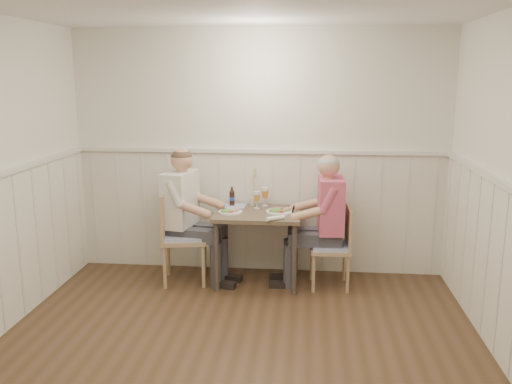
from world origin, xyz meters
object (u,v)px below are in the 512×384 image
(chair_left, at_px, (179,233))
(man_in_pink, at_px, (326,231))
(chair_right, at_px, (335,244))
(dining_table, at_px, (258,222))
(diner_cream, at_px, (185,225))
(beer_bottle, at_px, (232,197))
(grass_vase, at_px, (252,188))

(chair_left, relative_size, man_in_pink, 0.70)
(chair_right, height_order, chair_left, chair_left)
(chair_right, distance_m, chair_left, 1.60)
(dining_table, xyz_separation_m, chair_left, (-0.81, -0.07, -0.13))
(chair_left, distance_m, diner_cream, 0.11)
(dining_table, bearing_deg, diner_cream, -179.25)
(dining_table, distance_m, chair_left, 0.83)
(dining_table, height_order, man_in_pink, man_in_pink)
(chair_right, bearing_deg, chair_left, -179.43)
(dining_table, xyz_separation_m, beer_bottle, (-0.30, 0.24, 0.20))
(beer_bottle, bearing_deg, dining_table, -39.12)
(man_in_pink, distance_m, beer_bottle, 1.06)
(dining_table, height_order, grass_vase, grass_vase)
(dining_table, relative_size, chair_right, 1.04)
(dining_table, height_order, beer_bottle, beer_bottle)
(chair_right, relative_size, chair_left, 0.87)
(chair_right, xyz_separation_m, beer_bottle, (-1.09, 0.30, 0.39))
(chair_right, relative_size, diner_cream, 0.59)
(chair_left, distance_m, grass_vase, 0.91)
(man_in_pink, bearing_deg, grass_vase, 160.00)
(dining_table, xyz_separation_m, diner_cream, (-0.76, -0.01, -0.05))
(beer_bottle, bearing_deg, chair_left, -148.18)
(chair_left, relative_size, diner_cream, 0.68)
(diner_cream, bearing_deg, chair_right, -1.74)
(chair_right, distance_m, man_in_pink, 0.16)
(chair_left, bearing_deg, beer_bottle, 31.82)
(beer_bottle, bearing_deg, man_in_pink, -14.83)
(chair_right, distance_m, diner_cream, 1.55)
(dining_table, bearing_deg, beer_bottle, 140.88)
(chair_right, height_order, grass_vase, grass_vase)
(diner_cream, xyz_separation_m, beer_bottle, (0.46, 0.25, 0.25))
(chair_right, bearing_deg, diner_cream, 178.26)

